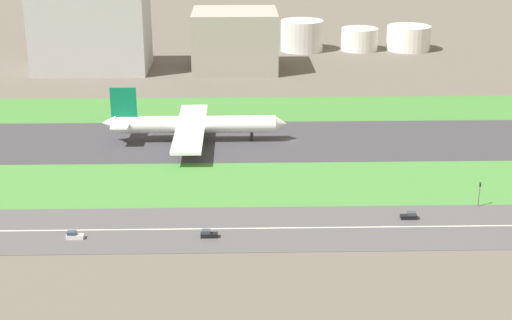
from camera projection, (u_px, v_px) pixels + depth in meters
ground_plane at (291, 141)px, 265.33m from camera, size 800.00×800.00×0.00m
runway at (291, 141)px, 265.31m from camera, size 280.00×46.00×0.10m
grass_median_north at (284, 109)px, 303.85m from camera, size 280.00×36.00×0.10m
grass_median_south at (301, 183)px, 226.77m from camera, size 280.00×36.00×0.10m
highway at (310, 228)px, 196.69m from camera, size 280.00×28.00×0.10m
highway_centerline at (310, 228)px, 196.68m from camera, size 266.00×0.50×0.01m
airliner at (191, 125)px, 262.39m from camera, size 65.00×56.00×19.70m
car_0 at (409, 216)px, 201.73m from camera, size 4.40×1.80×2.00m
car_1 at (74, 236)px, 190.29m from camera, size 4.40×1.80×2.00m
car_3 at (208, 234)px, 191.08m from camera, size 4.40×1.80×2.00m
traffic_light at (479, 192)px, 208.59m from camera, size 0.36×0.50×7.20m
terminal_building at (91, 26)px, 363.00m from camera, size 54.39×35.86×43.46m
hangar_building at (235, 40)px, 367.12m from camera, size 41.20×38.26×28.77m
fuel_tank_west at (302, 35)px, 412.35m from camera, size 23.42×23.42×16.58m
fuel_tank_centre at (359, 39)px, 413.84m from camera, size 20.23×20.23×12.16m
fuel_tank_east at (408, 38)px, 414.28m from camera, size 24.01×24.01×13.34m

